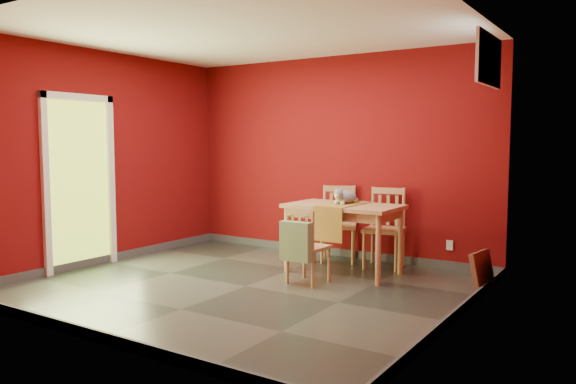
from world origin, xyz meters
The scene contains 13 objects.
ground centered at (0.00, 0.00, 0.00)m, with size 4.50×4.50×0.00m, color #2D342D.
room_shell centered at (0.00, 0.00, 0.05)m, with size 4.50×4.50×4.50m.
doorway centered at (-2.23, -0.40, 1.12)m, with size 0.06×1.01×2.13m.
window centered at (2.23, 1.00, 2.35)m, with size 0.05×0.90×0.50m.
outlet_plate centered at (1.60, 1.99, 0.30)m, with size 0.08×0.01×0.12m, color silver.
dining_table centered at (0.59, 1.12, 0.72)m, with size 1.32×0.77×0.82m.
table_runner centered at (0.59, 0.99, 0.76)m, with size 0.38×0.78×0.40m.
chair_far_left centered at (0.21, 1.73, 0.50)m, with size 0.60×0.60×0.98m.
chair_far_right centered at (0.87, 1.71, 0.50)m, with size 0.53×0.53×0.98m.
chair_near centered at (0.48, 0.46, 0.42)m, with size 0.40×0.40×0.83m.
tote_bag centered at (0.48, 0.26, 0.50)m, with size 0.35×0.20×0.49m.
cat centered at (0.58, 1.21, 0.93)m, with size 0.23×0.44×0.22m, color slate, non-canonical shape.
picture_frame centered at (2.19, 1.17, 0.21)m, with size 0.20×0.44×0.42m.
Camera 1 is at (3.61, -4.73, 1.55)m, focal length 35.00 mm.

